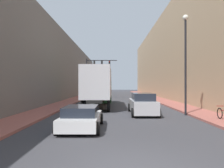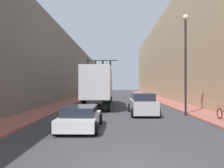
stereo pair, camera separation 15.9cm
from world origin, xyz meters
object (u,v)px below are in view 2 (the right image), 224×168
at_px(semi_truck, 100,86).
at_px(sedan_car, 80,118).
at_px(street_lamp, 186,52).
at_px(traffic_signal_gantry, 95,70).
at_px(parked_bicycle, 224,114).
at_px(suv_car, 142,104).

relative_size(semi_truck, sedan_car, 2.94).
xyz_separation_m(semi_truck, street_lamp, (7.20, -7.05, 2.67)).
height_order(semi_truck, street_lamp, street_lamp).
relative_size(sedan_car, traffic_signal_gantry, 0.62).
height_order(traffic_signal_gantry, parked_bicycle, traffic_signal_gantry).
relative_size(semi_truck, suv_car, 2.52).
distance_m(suv_car, parked_bicycle, 6.02).
bearing_deg(parked_bicycle, traffic_signal_gantry, 113.25).
distance_m(semi_truck, suv_car, 7.70).
bearing_deg(sedan_car, traffic_signal_gantry, 93.49).
bearing_deg(sedan_car, suv_car, 55.50).
bearing_deg(street_lamp, parked_bicycle, -68.22).
distance_m(traffic_signal_gantry, street_lamp, 22.36).
distance_m(suv_car, traffic_signal_gantry, 21.09).
bearing_deg(suv_car, parked_bicycle, -40.22).
bearing_deg(street_lamp, semi_truck, 135.62).
bearing_deg(traffic_signal_gantry, suv_car, -74.21).
bearing_deg(semi_truck, street_lamp, -44.38).
distance_m(sedan_car, street_lamp, 10.04).
relative_size(sedan_car, parked_bicycle, 2.34).
distance_m(semi_truck, sedan_car, 12.48).
bearing_deg(parked_bicycle, street_lamp, 111.78).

